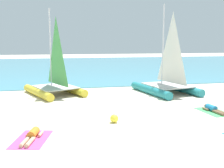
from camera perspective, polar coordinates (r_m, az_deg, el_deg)
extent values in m
plane|color=beige|center=(19.47, -3.37, -1.22)|extent=(120.00, 120.00, 0.00)
cube|color=#4C9EB7|center=(39.97, -8.31, 3.91)|extent=(120.00, 40.00, 0.05)
cylinder|color=yellow|center=(17.72, -15.60, -1.73)|extent=(2.07, 4.17, 0.49)
cylinder|color=yellow|center=(18.57, -9.03, -1.04)|extent=(2.07, 4.17, 0.49)
cube|color=silver|center=(17.88, -12.01, -0.60)|extent=(3.12, 3.40, 0.06)
cylinder|color=silver|center=(18.22, -13.03, 7.54)|extent=(0.10, 0.10, 5.12)
pyramid|color=#4CA54C|center=(17.29, -11.75, 7.01)|extent=(0.90, 2.11, 4.30)
cylinder|color=teal|center=(17.97, 8.12, -1.29)|extent=(1.24, 4.60, 0.52)
cylinder|color=teal|center=(19.27, 14.30, -0.80)|extent=(1.24, 4.60, 0.52)
cube|color=silver|center=(18.37, 11.72, -0.24)|extent=(2.83, 3.27, 0.07)
cylinder|color=silver|center=(18.70, 10.86, 8.23)|extent=(0.11, 0.11, 5.45)
pyramid|color=white|center=(17.80, 12.74, 7.62)|extent=(0.45, 2.38, 4.58)
cube|color=#D84C99|center=(10.06, -16.79, -11.24)|extent=(1.52, 2.11, 0.01)
cylinder|color=orange|center=(10.19, -16.49, -10.04)|extent=(0.44, 0.67, 0.30)
sphere|color=#D8AD84|center=(10.56, -15.82, -9.34)|extent=(0.22, 0.22, 0.22)
cylinder|color=#D8AD84|center=(9.67, -18.16, -11.67)|extent=(0.32, 0.79, 0.14)
cylinder|color=#D8AD84|center=(9.61, -17.12, -11.74)|extent=(0.32, 0.79, 0.14)
cylinder|color=#D8AD84|center=(10.43, -17.38, -10.17)|extent=(0.20, 0.46, 0.10)
cylinder|color=#D8AD84|center=(10.30, -15.02, -10.30)|extent=(0.20, 0.46, 0.10)
cube|color=#4CB266|center=(14.23, 20.92, -5.54)|extent=(1.19, 1.95, 0.01)
cylinder|color=#268CCC|center=(14.35, 20.48, -4.76)|extent=(0.33, 0.63, 0.30)
sphere|color=#8C6647|center=(14.67, 19.54, -4.42)|extent=(0.22, 0.22, 0.22)
cylinder|color=#8C6647|center=(13.81, 21.75, -5.69)|extent=(0.18, 0.79, 0.14)
cylinder|color=#8C6647|center=(13.92, 22.34, -5.61)|extent=(0.18, 0.79, 0.14)
cylinder|color=#8C6647|center=(14.36, 19.39, -5.05)|extent=(0.12, 0.45, 0.10)
cylinder|color=#8C6647|center=(14.62, 20.80, -4.89)|extent=(0.12, 0.45, 0.10)
sphere|color=yellow|center=(11.50, 0.48, -7.40)|extent=(0.36, 0.36, 0.36)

